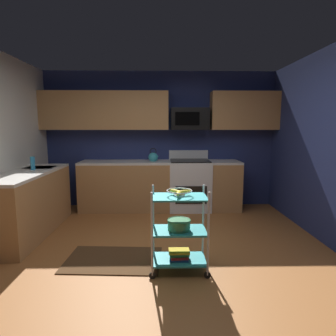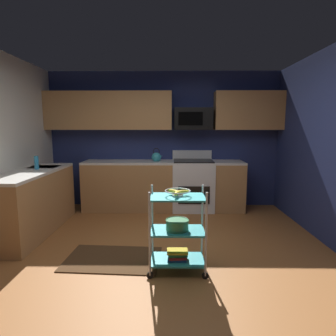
% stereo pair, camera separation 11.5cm
% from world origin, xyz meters
% --- Properties ---
extents(floor, '(4.40, 4.80, 0.04)m').
position_xyz_m(floor, '(0.00, 0.00, -0.02)').
color(floor, '#995B2D').
rests_on(floor, ground).
extents(wall_back, '(4.52, 0.06, 2.60)m').
position_xyz_m(wall_back, '(0.00, 2.43, 1.30)').
color(wall_back, navy).
rests_on(wall_back, ground).
extents(counter_run, '(3.69, 2.43, 0.92)m').
position_xyz_m(counter_run, '(-0.73, 1.63, 0.46)').
color(counter_run, '#B27F4C').
rests_on(counter_run, ground).
extents(oven_range, '(0.76, 0.65, 1.10)m').
position_xyz_m(oven_range, '(0.55, 2.10, 0.48)').
color(oven_range, white).
rests_on(oven_range, ground).
extents(upper_cabinets, '(4.40, 0.33, 0.70)m').
position_xyz_m(upper_cabinets, '(-0.12, 2.23, 1.85)').
color(upper_cabinets, '#B27F4C').
extents(microwave, '(0.70, 0.39, 0.40)m').
position_xyz_m(microwave, '(0.55, 2.21, 1.70)').
color(microwave, black).
extents(rolling_cart, '(0.64, 0.38, 0.91)m').
position_xyz_m(rolling_cart, '(0.22, -0.21, 0.45)').
color(rolling_cart, silver).
rests_on(rolling_cart, ground).
extents(fruit_bowl, '(0.27, 0.27, 0.07)m').
position_xyz_m(fruit_bowl, '(0.22, -0.21, 0.88)').
color(fruit_bowl, silver).
rests_on(fruit_bowl, rolling_cart).
extents(mixing_bowl_large, '(0.25, 0.25, 0.11)m').
position_xyz_m(mixing_bowl_large, '(0.22, -0.21, 0.52)').
color(mixing_bowl_large, '#387F4C').
rests_on(mixing_bowl_large, rolling_cart).
extents(book_stack, '(0.23, 0.19, 0.10)m').
position_xyz_m(book_stack, '(0.22, -0.21, 0.18)').
color(book_stack, '#1E4C8C').
rests_on(book_stack, rolling_cart).
extents(kettle, '(0.21, 0.18, 0.26)m').
position_xyz_m(kettle, '(-0.13, 2.10, 1.00)').
color(kettle, teal).
rests_on(kettle, counter_run).
extents(dish_soap_bottle, '(0.06, 0.06, 0.20)m').
position_xyz_m(dish_soap_bottle, '(-1.88, 1.07, 1.02)').
color(dish_soap_bottle, '#2D8CBF').
rests_on(dish_soap_bottle, counter_run).
extents(floor_rug, '(1.14, 0.76, 0.01)m').
position_xyz_m(floor_rug, '(-0.54, 0.03, 0.01)').
color(floor_rug, '#472D19').
rests_on(floor_rug, ground).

